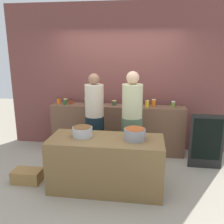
# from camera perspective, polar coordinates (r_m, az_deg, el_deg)

# --- Properties ---
(ground) EXTENTS (12.00, 12.00, 0.00)m
(ground) POSITION_cam_1_polar(r_m,az_deg,el_deg) (4.25, -0.68, -15.03)
(ground) COLOR #9F9584
(storefront_wall) EXTENTS (4.80, 0.12, 3.00)m
(storefront_wall) POSITION_cam_1_polar(r_m,az_deg,el_deg) (5.17, 1.72, 7.88)
(storefront_wall) COLOR brown
(storefront_wall) RESTS_ON ground
(display_shelf) EXTENTS (2.70, 0.36, 0.99)m
(display_shelf) POSITION_cam_1_polar(r_m,az_deg,el_deg) (5.05, 1.19, -3.98)
(display_shelf) COLOR brown
(display_shelf) RESTS_ON ground
(prep_table) EXTENTS (1.70, 0.70, 0.81)m
(prep_table) POSITION_cam_1_polar(r_m,az_deg,el_deg) (3.80, -1.40, -11.93)
(prep_table) COLOR brown
(prep_table) RESTS_ON ground
(preserve_jar_0) EXTENTS (0.07, 0.07, 0.13)m
(preserve_jar_0) POSITION_cam_1_polar(r_m,az_deg,el_deg) (5.19, -12.30, 2.61)
(preserve_jar_0) COLOR orange
(preserve_jar_0) RESTS_ON display_shelf
(preserve_jar_1) EXTENTS (0.07, 0.07, 0.12)m
(preserve_jar_1) POSITION_cam_1_polar(r_m,az_deg,el_deg) (5.09, -10.78, 2.40)
(preserve_jar_1) COLOR #294D23
(preserve_jar_1) RESTS_ON display_shelf
(preserve_jar_2) EXTENTS (0.07, 0.07, 0.11)m
(preserve_jar_2) POSITION_cam_1_polar(r_m,az_deg,el_deg) (5.10, -9.51, 2.42)
(preserve_jar_2) COLOR #A62D0E
(preserve_jar_2) RESTS_ON display_shelf
(preserve_jar_3) EXTENTS (0.09, 0.09, 0.13)m
(preserve_jar_3) POSITION_cam_1_polar(r_m,az_deg,el_deg) (4.99, -5.96, 2.41)
(preserve_jar_3) COLOR #5C8B26
(preserve_jar_3) RESTS_ON display_shelf
(preserve_jar_4) EXTENTS (0.07, 0.07, 0.13)m
(preserve_jar_4) POSITION_cam_1_polar(r_m,az_deg,el_deg) (5.02, -4.68, 2.52)
(preserve_jar_4) COLOR #A92B20
(preserve_jar_4) RESTS_ON display_shelf
(preserve_jar_5) EXTENTS (0.09, 0.09, 0.10)m
(preserve_jar_5) POSITION_cam_1_polar(r_m,az_deg,el_deg) (4.93, 0.52, 2.14)
(preserve_jar_5) COLOR #384B32
(preserve_jar_5) RESTS_ON display_shelf
(preserve_jar_6) EXTENTS (0.07, 0.07, 0.14)m
(preserve_jar_6) POSITION_cam_1_polar(r_m,az_deg,el_deg) (4.82, 8.20, 1.92)
(preserve_jar_6) COLOR yellow
(preserve_jar_6) RESTS_ON display_shelf
(preserve_jar_7) EXTENTS (0.08, 0.08, 0.14)m
(preserve_jar_7) POSITION_cam_1_polar(r_m,az_deg,el_deg) (4.89, 9.68, 2.09)
(preserve_jar_7) COLOR orange
(preserve_jar_7) RESTS_ON display_shelf
(preserve_jar_8) EXTENTS (0.08, 0.08, 0.12)m
(preserve_jar_8) POSITION_cam_1_polar(r_m,az_deg,el_deg) (4.92, 14.06, 1.77)
(preserve_jar_8) COLOR olive
(preserve_jar_8) RESTS_ON display_shelf
(cooking_pot_left) EXTENTS (0.30, 0.30, 0.15)m
(cooking_pot_left) POSITION_cam_1_polar(r_m,az_deg,el_deg) (3.73, -6.88, -4.56)
(cooking_pot_left) COLOR #B7B7BC
(cooking_pot_left) RESTS_ON prep_table
(cooking_pot_center) EXTENTS (0.31, 0.31, 0.17)m
(cooking_pot_center) POSITION_cam_1_polar(r_m,az_deg,el_deg) (3.59, 5.30, -5.13)
(cooking_pot_center) COLOR gray
(cooking_pot_center) RESTS_ON prep_table
(cook_with_tongs) EXTENTS (0.34, 0.34, 1.69)m
(cook_with_tongs) POSITION_cam_1_polar(r_m,az_deg,el_deg) (4.45, -4.04, -2.91)
(cook_with_tongs) COLOR black
(cook_with_tongs) RESTS_ON ground
(cook_in_cap) EXTENTS (0.37, 0.37, 1.74)m
(cook_in_cap) POSITION_cam_1_polar(r_m,az_deg,el_deg) (4.32, 4.62, -3.16)
(cook_in_cap) COLOR #4B6249
(cook_in_cap) RESTS_ON ground
(bread_crate) EXTENTS (0.46, 0.28, 0.20)m
(bread_crate) POSITION_cam_1_polar(r_m,az_deg,el_deg) (4.32, -19.11, -13.87)
(bread_crate) COLOR olive
(bread_crate) RESTS_ON ground
(chalkboard_sign) EXTENTS (0.58, 0.05, 1.00)m
(chalkboard_sign) POSITION_cam_1_polar(r_m,az_deg,el_deg) (4.67, 21.13, -6.44)
(chalkboard_sign) COLOR black
(chalkboard_sign) RESTS_ON ground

